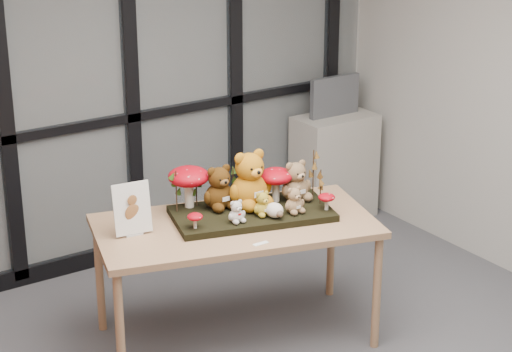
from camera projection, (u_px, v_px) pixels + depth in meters
room_shell at (287, 129)px, 4.08m from camera, size 5.00×5.00×5.00m
glass_partition at (68, 74)px, 6.10m from camera, size 4.90×0.06×2.78m
display_table at (235, 233)px, 5.45m from camera, size 1.79×1.23×0.76m
diorama_tray at (252, 214)px, 5.51m from camera, size 1.03×0.71×0.04m
bear_pooh_yellow at (249, 176)px, 5.50m from camera, size 0.35×0.33×0.38m
bear_brown_medium at (219, 185)px, 5.49m from camera, size 0.27×0.25×0.29m
bear_tan_back at (296, 179)px, 5.61m from camera, size 0.25×0.24×0.28m
bear_small_yellow at (262, 202)px, 5.40m from camera, size 0.15×0.14×0.16m
bear_white_bow at (236, 210)px, 5.31m from camera, size 0.14×0.13×0.15m
bear_beige_small at (294, 198)px, 5.44m from camera, size 0.16×0.15×0.18m
plush_cream_hedgehog at (275, 209)px, 5.38m from camera, size 0.09×0.09×0.10m
mushroom_back_left at (189, 185)px, 5.51m from camera, size 0.25×0.25×0.28m
mushroom_back_right at (276, 183)px, 5.60m from camera, size 0.21×0.21×0.23m
mushroom_front_left at (195, 220)px, 5.23m from camera, size 0.09×0.09×0.10m
mushroom_front_right at (327, 201)px, 5.49m from camera, size 0.10×0.10×0.11m
sprig_green_far_left at (176, 191)px, 5.44m from camera, size 0.05×0.05×0.26m
sprig_green_mid_left at (196, 190)px, 5.53m from camera, size 0.05×0.05×0.20m
sprig_dry_far_right at (313, 173)px, 5.66m from camera, size 0.05×0.05×0.30m
sprig_dry_mid_right at (320, 187)px, 5.57m from camera, size 0.05×0.05×0.22m
sprig_green_centre at (233, 184)px, 5.61m from camera, size 0.05×0.05×0.21m
sign_holder at (132, 211)px, 5.22m from camera, size 0.22×0.08×0.31m
label_card at (261, 244)px, 5.15m from camera, size 0.09×0.03×0.00m
cabinet at (334, 167)px, 7.35m from camera, size 0.63×0.37×0.84m
monitor at (335, 96)px, 7.17m from camera, size 0.44×0.05×0.31m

